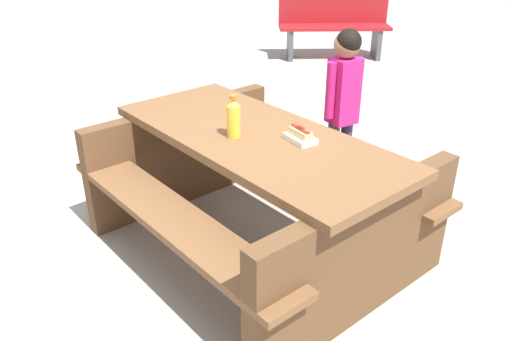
# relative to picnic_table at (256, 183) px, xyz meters

# --- Properties ---
(ground_plane) EXTENTS (30.00, 30.00, 0.00)m
(ground_plane) POSITION_rel_picnic_table_xyz_m (0.00, 0.00, -0.44)
(ground_plane) COLOR #ADA599
(ground_plane) RESTS_ON ground
(picnic_table) EXTENTS (1.83, 1.43, 0.75)m
(picnic_table) POSITION_rel_picnic_table_xyz_m (0.00, 0.00, 0.00)
(picnic_table) COLOR brown
(picnic_table) RESTS_ON ground
(soda_bottle) EXTENTS (0.07, 0.07, 0.24)m
(soda_bottle) POSITION_rel_picnic_table_xyz_m (-0.05, -0.11, 0.41)
(soda_bottle) COLOR yellow
(soda_bottle) RESTS_ON picnic_table
(hotdog_tray) EXTENTS (0.20, 0.14, 0.08)m
(hotdog_tray) POSITION_rel_picnic_table_xyz_m (0.23, 0.11, 0.34)
(hotdog_tray) COLOR white
(hotdog_tray) RESTS_ON picnic_table
(child_in_coat) EXTENTS (0.20, 0.29, 1.18)m
(child_in_coat) POSITION_rel_picnic_table_xyz_m (-0.16, 0.93, 0.31)
(child_in_coat) COLOR #3F334C
(child_in_coat) RESTS_ON ground
(park_bench_mid) EXTENTS (1.27, 1.41, 0.85)m
(park_bench_mid) POSITION_rel_picnic_table_xyz_m (-2.73, 3.82, 0.00)
(park_bench_mid) COLOR maroon
(park_bench_mid) RESTS_ON ground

